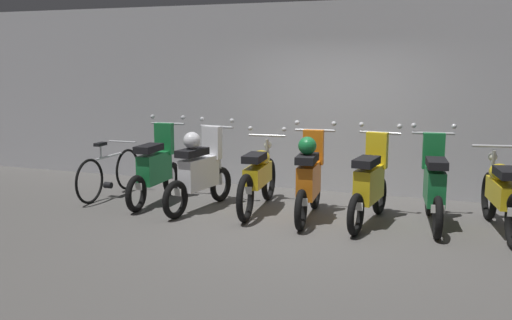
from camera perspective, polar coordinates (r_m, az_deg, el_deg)
The scene contains 10 objects.
ground_plane at distance 7.82m, azimuth 4.66°, elevation -6.13°, with size 80.00×80.00×0.00m, color #565451.
back_wall at distance 9.65m, azimuth 8.26°, elevation 6.00°, with size 16.00×0.30×3.05m, color #ADADB2.
motorbike_slot_0 at distance 8.94m, azimuth -9.71°, elevation -0.77°, with size 0.59×1.68×1.29m.
motorbike_slot_1 at distance 8.43m, azimuth -5.46°, elevation -1.02°, with size 0.58×1.67×1.29m.
motorbike_slot_2 at distance 8.36m, azimuth 0.22°, elevation -1.58°, with size 0.59×1.95×1.15m.
motorbike_slot_3 at distance 7.92m, azimuth 5.19°, elevation -1.70°, with size 0.59×1.68×1.29m.
motorbike_slot_4 at distance 7.80m, azimuth 11.00°, elevation -2.32°, with size 0.59×1.68×1.29m.
motorbike_slot_5 at distance 7.90m, azimuth 16.91°, elevation -2.40°, with size 0.58×1.68×1.29m.
motorbike_slot_6 at distance 7.87m, azimuth 22.73°, elevation -3.07°, with size 0.61×1.93×1.03m.
bicycle at distance 9.53m, azimuth -14.06°, elevation -1.30°, with size 0.50×1.73×0.89m.
Camera 1 is at (1.99, -7.26, 2.11)m, focal length 41.17 mm.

